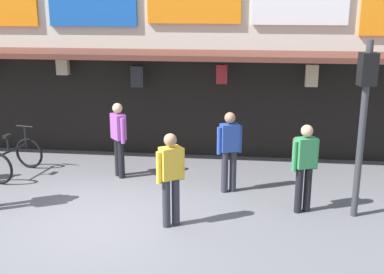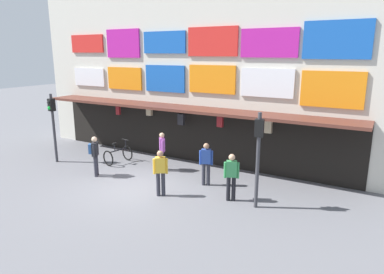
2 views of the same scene
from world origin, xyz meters
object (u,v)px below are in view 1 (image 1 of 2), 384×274
object	(u,v)px
pedestrian_in_white	(119,136)
traffic_light_far	(364,102)
bicycle_parked	(14,159)
pedestrian_in_red	(229,148)
pedestrian_in_green	(171,175)
pedestrian_in_purple	(304,161)

from	to	relation	value
pedestrian_in_white	traffic_light_far	bearing A→B (deg)	-17.34
bicycle_parked	pedestrian_in_red	size ratio (longest dim) A/B	0.76
pedestrian_in_red	traffic_light_far	bearing A→B (deg)	-20.99
traffic_light_far	pedestrian_in_white	xyz separation A→B (m)	(-4.80, 1.50, -1.19)
bicycle_parked	pedestrian_in_green	bearing A→B (deg)	-28.39
pedestrian_in_purple	pedestrian_in_white	world-z (taller)	same
traffic_light_far	bicycle_parked	size ratio (longest dim) A/B	2.52
pedestrian_in_red	pedestrian_in_white	xyz separation A→B (m)	(-2.45, 0.60, 0.00)
bicycle_parked	pedestrian_in_red	distance (m)	4.85
bicycle_parked	pedestrian_in_red	world-z (taller)	pedestrian_in_red
bicycle_parked	pedestrian_in_green	distance (m)	4.44
pedestrian_in_green	pedestrian_in_purple	bearing A→B (deg)	20.82
pedestrian_in_purple	bicycle_parked	bearing A→B (deg)	168.99
pedestrian_in_green	pedestrian_in_red	distance (m)	1.94
bicycle_parked	pedestrian_in_white	world-z (taller)	pedestrian_in_white
pedestrian_in_green	pedestrian_in_red	bearing A→B (deg)	61.41
traffic_light_far	pedestrian_in_red	distance (m)	2.78
traffic_light_far	pedestrian_in_red	bearing A→B (deg)	159.01
pedestrian_in_red	pedestrian_in_white	size ratio (longest dim) A/B	1.00
pedestrian_in_purple	pedestrian_in_white	size ratio (longest dim) A/B	1.00
pedestrian_in_red	pedestrian_in_white	bearing A→B (deg)	166.28
bicycle_parked	pedestrian_in_purple	world-z (taller)	pedestrian_in_purple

